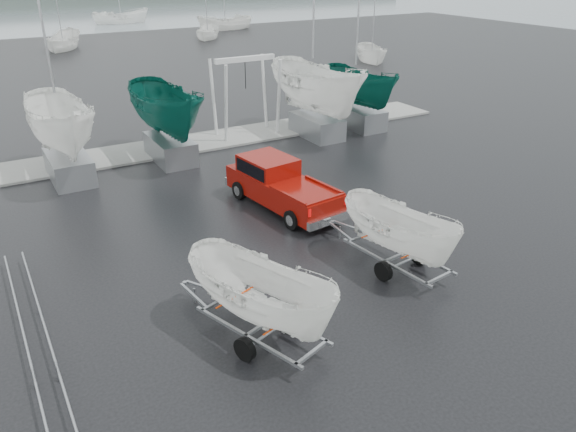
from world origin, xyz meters
The scene contains 17 objects.
ground_plane centered at (0.00, 0.00, 0.00)m, with size 120.00×120.00×0.00m, color black.
lake centered at (0.00, 100.00, -0.01)m, with size 300.00×300.00×0.00m, color gray.
dock centered at (0.00, 13.00, 0.05)m, with size 30.00×3.00×0.12m, color #999993.
pickup_truck centered at (0.38, 4.14, 0.92)m, with size 2.49×5.52×1.77m.
trailer_hitched centered at (1.17, -1.95, 2.63)m, with size 1.87×3.72×4.84m.
trailer_parked centered at (-4.06, -3.01, 2.78)m, with size 2.27×3.79×5.13m.
boat_hoist centered at (3.40, 13.00, 2.67)m, with size 3.30×2.18×4.12m.
keelboat_0 centered at (-6.05, 11.00, 3.95)m, with size 2.48×3.20×10.66m.
keelboat_1 centered at (-1.47, 11.20, 3.95)m, with size 2.49×3.20×7.71m.
keelboat_2 centered at (6.53, 11.00, 4.49)m, with size 2.82×3.20×11.00m.
keelboat_3 centered at (9.50, 11.30, 3.47)m, with size 2.20×3.20×10.36m.
mast_rack_0 centered at (-9.00, 1.00, 0.35)m, with size 0.56×6.50×0.06m.
moored_boat_1 centered at (0.46, 49.24, 0.00)m, with size 3.60×3.64×11.54m.
moored_boat_2 centered at (16.20, 49.15, 0.01)m, with size 3.21×3.23×11.05m.
moored_boat_3 centered at (21.23, 55.51, 0.00)m, with size 2.95×2.88×11.71m.
moored_boat_5 centered at (11.69, 69.44, 0.00)m, with size 3.20×3.13×11.84m.
moored_boat_6 centered at (23.30, 27.99, 0.01)m, with size 3.05×3.08×11.02m.
Camera 1 is at (-9.23, -13.27, 8.86)m, focal length 35.00 mm.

